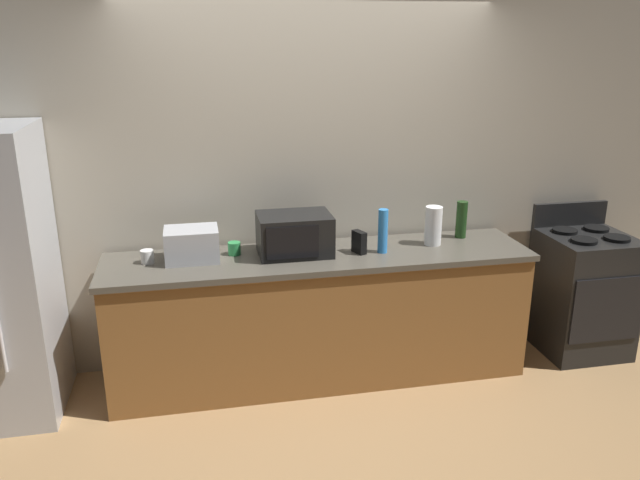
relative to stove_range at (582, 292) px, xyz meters
name	(u,v)px	position (x,y,z in m)	size (l,w,h in m)	color
ground_plane	(332,405)	(-2.00, -0.40, -0.46)	(8.00, 8.00, 0.00)	#A87F51
back_wall	(308,175)	(-2.00, 0.41, 0.89)	(6.40, 0.10, 2.70)	#B2A893
counter_run	(320,316)	(-2.00, 0.00, -0.01)	(2.84, 0.64, 0.90)	brown
stove_range	(582,292)	(0.00, 0.00, 0.00)	(0.60, 0.61, 1.08)	black
microwave	(294,234)	(-2.16, 0.05, 0.57)	(0.48, 0.35, 0.27)	black
toaster_oven	(192,244)	(-2.83, 0.06, 0.54)	(0.34, 0.26, 0.21)	#B7BABF
paper_towel_roll	(433,226)	(-1.19, 0.05, 0.57)	(0.12, 0.12, 0.27)	white
cordless_phone	(359,242)	(-1.74, -0.02, 0.51)	(0.05, 0.11, 0.15)	black
bottle_wine	(461,220)	(-0.94, 0.16, 0.57)	(0.08, 0.08, 0.26)	#1E3F19
bottle_spray_cleaner	(383,231)	(-1.58, -0.04, 0.59)	(0.07, 0.07, 0.30)	#338CE5
mug_white	(147,257)	(-3.11, 0.05, 0.48)	(0.08, 0.08, 0.09)	white
mug_green	(234,248)	(-2.56, 0.11, 0.48)	(0.08, 0.08, 0.09)	#2D8C47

